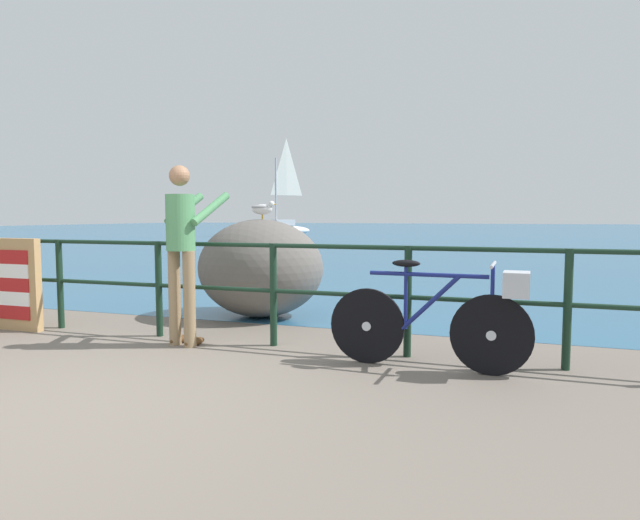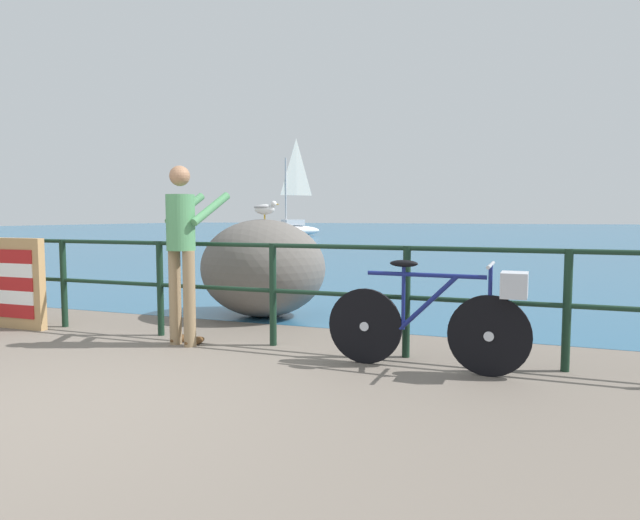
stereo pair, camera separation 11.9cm
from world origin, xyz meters
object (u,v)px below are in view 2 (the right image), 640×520
folded_deckchair_stack (14,283)px  sailboat (290,225)px  person_at_railing (183,246)px  seagull (265,208)px  breakwater_boulder_main (263,268)px  bicycle (443,316)px

folded_deckchair_stack → sailboat: 28.41m
person_at_railing → seagull: bearing=9.3°
breakwater_boulder_main → seagull: (0.03, -0.00, 0.76)m
bicycle → breakwater_boulder_main: 3.07m
person_at_railing → seagull: size_ratio=5.20×
bicycle → seagull: seagull is taller
bicycle → person_at_railing: size_ratio=0.96×
bicycle → sailboat: sailboat is taller
person_at_railing → sailboat: 29.18m
person_at_railing → sailboat: size_ratio=0.29×
folded_deckchair_stack → seagull: seagull is taller
person_at_railing → folded_deckchair_stack: (-2.29, 0.03, -0.47)m
bicycle → person_at_railing: bearing=-179.7°
person_at_railing → seagull: 1.73m
folded_deckchair_stack → sailboat: bearing=106.9°
bicycle → folded_deckchair_stack: bearing=-179.2°
bicycle → breakwater_boulder_main: bearing=146.9°
person_at_railing → breakwater_boulder_main: size_ratio=1.10×
bicycle → person_at_railing: (-2.56, 0.08, 0.53)m
person_at_railing → sailboat: (-10.55, 27.20, -0.28)m
folded_deckchair_stack → sailboat: sailboat is taller
bicycle → seagull: (-2.47, 1.76, 0.92)m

